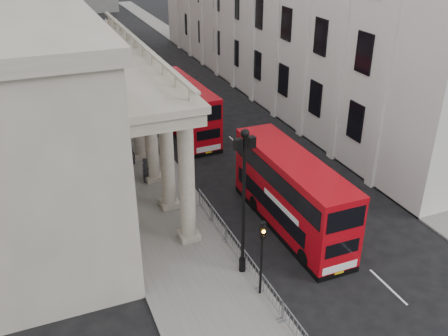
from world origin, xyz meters
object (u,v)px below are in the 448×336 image
at_px(bus_near, 292,192).
at_px(lamp_post_north, 116,51).
at_px(pedestrian_b, 121,170).
at_px(lamp_post_mid, 158,98).
at_px(bus_far, 184,107).
at_px(pedestrian_c, 131,156).
at_px(pedestrian_a, 146,170).
at_px(traffic_light, 262,245).
at_px(lamp_post_south, 244,194).

bearing_deg(bus_near, lamp_post_north, 98.78).
bearing_deg(pedestrian_b, lamp_post_mid, -148.12).
xyz_separation_m(lamp_post_north, bus_far, (3.29, -12.24, -2.51)).
xyz_separation_m(lamp_post_north, pedestrian_b, (-3.93, -19.33, -3.93)).
relative_size(lamp_post_mid, pedestrian_c, 5.42).
bearing_deg(pedestrian_b, pedestrian_a, 145.97).
distance_m(traffic_light, pedestrian_c, 17.43).
distance_m(traffic_light, bus_far, 22.02).
bearing_deg(traffic_light, pedestrian_a, 99.65).
distance_m(lamp_post_south, pedestrian_a, 12.69).
relative_size(lamp_post_south, pedestrian_b, 4.84).
height_order(lamp_post_south, pedestrian_c, lamp_post_south).
bearing_deg(pedestrian_c, pedestrian_b, -86.59).
relative_size(bus_far, pedestrian_b, 6.26).
distance_m(lamp_post_north, bus_far, 12.92).
bearing_deg(lamp_post_north, pedestrian_a, -96.41).
bearing_deg(lamp_post_south, bus_far, 80.54).
xyz_separation_m(lamp_post_south, lamp_post_mid, (0.00, 16.00, 0.00)).
height_order(lamp_post_mid, bus_near, lamp_post_mid).
distance_m(lamp_post_south, bus_far, 20.19).
distance_m(pedestrian_b, pedestrian_c, 2.69).
relative_size(lamp_post_north, traffic_light, 1.93).
bearing_deg(pedestrian_b, lamp_post_south, 98.82).
bearing_deg(lamp_post_north, traffic_light, -89.83).
height_order(traffic_light, pedestrian_b, traffic_light).
bearing_deg(pedestrian_c, pedestrian_a, -51.35).
bearing_deg(lamp_post_north, lamp_post_mid, -90.00).
height_order(pedestrian_b, pedestrian_c, pedestrian_b).
height_order(lamp_post_south, pedestrian_b, lamp_post_south).
bearing_deg(traffic_light, lamp_post_south, 92.84).
height_order(bus_far, pedestrian_c, bus_far).
height_order(bus_near, pedestrian_a, bus_near).
relative_size(lamp_post_south, lamp_post_north, 1.00).
height_order(lamp_post_south, lamp_post_north, same).
xyz_separation_m(traffic_light, bus_near, (4.50, 5.05, -0.65)).
bearing_deg(pedestrian_c, bus_near, -27.30).
xyz_separation_m(lamp_post_mid, bus_far, (3.29, 3.76, -2.51)).
bearing_deg(pedestrian_b, lamp_post_north, -109.87).
xyz_separation_m(traffic_light, pedestrian_a, (-2.36, 13.89, -2.06)).
relative_size(traffic_light, bus_near, 0.39).
bearing_deg(bus_far, lamp_post_mid, -133.76).
xyz_separation_m(lamp_post_mid, pedestrian_b, (-3.93, -3.33, -3.93)).
distance_m(bus_far, pedestrian_b, 10.21).
relative_size(traffic_light, bus_far, 0.40).
relative_size(bus_near, pedestrian_c, 7.09).
height_order(pedestrian_a, pedestrian_c, pedestrian_a).
xyz_separation_m(lamp_post_mid, pedestrian_a, (-2.26, -4.12, -3.86)).
bearing_deg(bus_near, pedestrian_a, 127.54).
xyz_separation_m(traffic_light, bus_far, (3.19, 21.78, -0.70)).
bearing_deg(traffic_light, pedestrian_b, 105.32).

